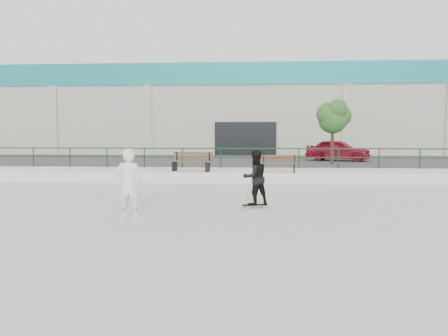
# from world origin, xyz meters

# --- Properties ---
(ground) EXTENTS (120.00, 120.00, 0.00)m
(ground) POSITION_xyz_m (0.00, 0.00, 0.00)
(ground) COLOR beige
(ground) RESTS_ON ground
(ledge) EXTENTS (30.00, 3.00, 0.50)m
(ledge) POSITION_xyz_m (0.00, 9.50, 0.25)
(ledge) COLOR beige
(ledge) RESTS_ON ground
(parking_strip) EXTENTS (60.00, 14.00, 0.50)m
(parking_strip) POSITION_xyz_m (0.00, 18.00, 0.25)
(parking_strip) COLOR #313131
(parking_strip) RESTS_ON ground
(railing) EXTENTS (28.00, 0.06, 1.03)m
(railing) POSITION_xyz_m (-0.00, 10.80, 1.24)
(railing) COLOR #133520
(railing) RESTS_ON ledge
(commercial_building) EXTENTS (44.20, 16.33, 8.00)m
(commercial_building) POSITION_xyz_m (-0.00, 31.99, 4.58)
(commercial_building) COLOR #B8B4A5
(commercial_building) RESTS_ON ground
(bench_left) EXTENTS (2.04, 0.96, 0.91)m
(bench_left) POSITION_xyz_m (-2.20, 8.58, 0.95)
(bench_left) COLOR #4C321A
(bench_left) RESTS_ON ledge
(bench_right) EXTENTS (1.76, 0.74, 0.79)m
(bench_right) POSITION_xyz_m (1.85, 8.46, 0.89)
(bench_right) COLOR #4C321A
(bench_right) RESTS_ON ledge
(tree) EXTENTS (2.08, 1.85, 3.70)m
(tree) POSITION_xyz_m (5.25, 14.00, 3.27)
(tree) COLOR #452C22
(tree) RESTS_ON parking_strip
(red_car) EXTENTS (4.38, 2.97, 1.38)m
(red_car) POSITION_xyz_m (6.14, 17.12, 1.19)
(red_car) COLOR maroon
(red_car) RESTS_ON parking_strip
(skateboard) EXTENTS (0.80, 0.41, 0.09)m
(skateboard) POSITION_xyz_m (0.76, 1.66, 0.07)
(skateboard) COLOR black
(skateboard) RESTS_ON ground
(standing_skater) EXTENTS (1.01, 0.93, 1.66)m
(standing_skater) POSITION_xyz_m (0.76, 1.66, 0.93)
(standing_skater) COLOR black
(standing_skater) RESTS_ON skateboard
(seated_skater) EXTENTS (0.72, 0.50, 1.88)m
(seated_skater) POSITION_xyz_m (-2.55, -0.44, 0.94)
(seated_skater) COLOR white
(seated_skater) RESTS_ON ground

